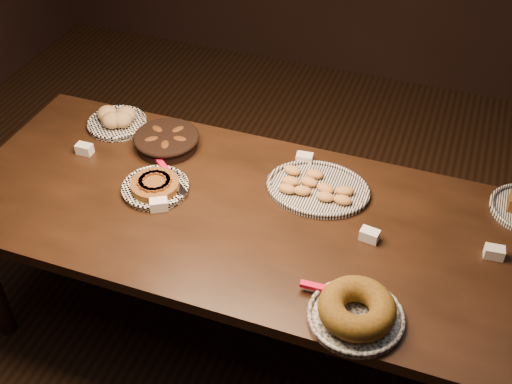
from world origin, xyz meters
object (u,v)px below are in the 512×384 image
(buffet_table, at_px, (251,227))
(madeleine_platter, at_px, (317,188))
(apple_tart_plate, at_px, (155,186))
(bundt_cake_plate, at_px, (356,311))

(buffet_table, relative_size, madeleine_platter, 5.69)
(buffet_table, height_order, madeleine_platter, madeleine_platter)
(apple_tart_plate, height_order, madeleine_platter, apple_tart_plate)
(madeleine_platter, distance_m, bundt_cake_plate, 0.66)
(buffet_table, xyz_separation_m, apple_tart_plate, (-0.42, -0.00, 0.09))
(buffet_table, bearing_deg, madeleine_platter, 46.61)
(madeleine_platter, relative_size, bundt_cake_plate, 1.13)
(buffet_table, height_order, apple_tart_plate, apple_tart_plate)
(madeleine_platter, bearing_deg, apple_tart_plate, -174.02)
(apple_tart_plate, bearing_deg, madeleine_platter, 24.66)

